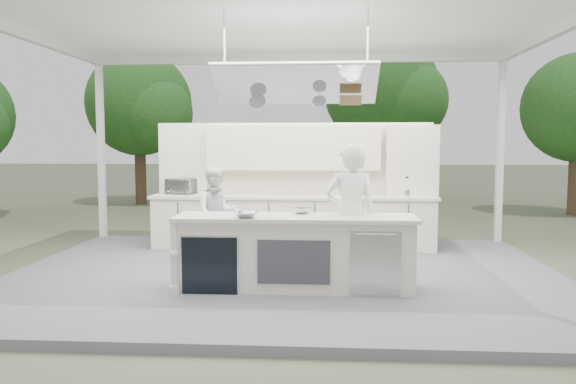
# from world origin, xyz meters

# --- Properties ---
(ground) EXTENTS (90.00, 90.00, 0.00)m
(ground) POSITION_xyz_m (0.00, 0.00, 0.00)
(ground) COLOR #4E593D
(ground) RESTS_ON ground
(stage_deck) EXTENTS (8.00, 6.00, 0.12)m
(stage_deck) POSITION_xyz_m (0.00, 0.00, 0.06)
(stage_deck) COLOR #57575B
(stage_deck) RESTS_ON ground
(tent) EXTENTS (8.20, 6.20, 3.86)m
(tent) POSITION_xyz_m (0.00, -0.01, 3.71)
(tent) COLOR white
(tent) RESTS_ON ground
(demo_island) EXTENTS (3.10, 0.79, 0.95)m
(demo_island) POSITION_xyz_m (0.18, -0.91, 0.60)
(demo_island) COLOR beige
(demo_island) RESTS_ON stage_deck
(back_counter) EXTENTS (5.08, 0.72, 0.95)m
(back_counter) POSITION_xyz_m (0.00, 1.90, 0.60)
(back_counter) COLOR beige
(back_counter) RESTS_ON stage_deck
(back_wall_unit) EXTENTS (5.05, 0.48, 2.25)m
(back_wall_unit) POSITION_xyz_m (0.44, 2.11, 1.57)
(back_wall_unit) COLOR beige
(back_wall_unit) RESTS_ON stage_deck
(tree_cluster) EXTENTS (19.55, 9.40, 5.85)m
(tree_cluster) POSITION_xyz_m (-0.16, 9.77, 3.29)
(tree_cluster) COLOR #483724
(tree_cluster) RESTS_ON ground
(head_chef) EXTENTS (0.73, 0.52, 1.87)m
(head_chef) POSITION_xyz_m (0.92, -0.70, 1.06)
(head_chef) COLOR white
(head_chef) RESTS_ON stage_deck
(sous_chef) EXTENTS (0.89, 0.80, 1.51)m
(sous_chef) POSITION_xyz_m (-1.14, 0.71, 0.88)
(sous_chef) COLOR silver
(sous_chef) RESTS_ON stage_deck
(toaster_oven) EXTENTS (0.58, 0.47, 0.28)m
(toaster_oven) POSITION_xyz_m (-2.07, 2.08, 1.21)
(toaster_oven) COLOR silver
(toaster_oven) RESTS_ON back_counter
(bowl_large) EXTENTS (0.34, 0.34, 0.07)m
(bowl_large) POSITION_xyz_m (-0.41, -1.13, 1.11)
(bowl_large) COLOR #B9BCC0
(bowl_large) RESTS_ON demo_island
(bowl_small) EXTENTS (0.30, 0.30, 0.08)m
(bowl_small) POSITION_xyz_m (0.27, -0.65, 1.11)
(bowl_small) COLOR silver
(bowl_small) RESTS_ON demo_island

